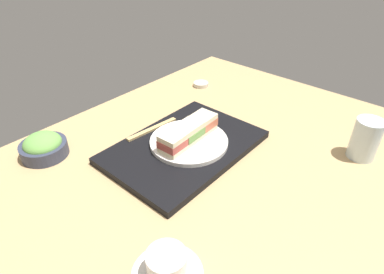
# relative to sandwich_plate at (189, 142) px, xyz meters

# --- Properties ---
(ground_plane) EXTENTS (1.40, 1.00, 0.03)m
(ground_plane) POSITION_rel_sandwich_plate_xyz_m (0.04, 0.06, -0.04)
(ground_plane) COLOR tan
(serving_tray) EXTENTS (0.45, 0.31, 0.02)m
(serving_tray) POSITION_rel_sandwich_plate_xyz_m (0.01, -0.01, -0.02)
(serving_tray) COLOR black
(serving_tray) RESTS_ON ground_plane
(sandwich_plate) EXTENTS (0.23, 0.23, 0.01)m
(sandwich_plate) POSITION_rel_sandwich_plate_xyz_m (0.00, 0.00, 0.00)
(sandwich_plate) COLOR white
(sandwich_plate) RESTS_ON serving_tray
(sandwich_near) EXTENTS (0.08, 0.06, 0.05)m
(sandwich_near) POSITION_rel_sandwich_plate_xyz_m (-0.07, -0.00, 0.03)
(sandwich_near) COLOR beige
(sandwich_near) RESTS_ON sandwich_plate
(sandwich_middle) EXTENTS (0.08, 0.07, 0.05)m
(sandwich_middle) POSITION_rel_sandwich_plate_xyz_m (0.00, 0.00, 0.03)
(sandwich_middle) COLOR beige
(sandwich_middle) RESTS_ON sandwich_plate
(sandwich_far) EXTENTS (0.08, 0.06, 0.05)m
(sandwich_far) POSITION_rel_sandwich_plate_xyz_m (0.07, 0.00, 0.03)
(sandwich_far) COLOR beige
(sandwich_far) RESTS_ON sandwich_plate
(salad_bowl) EXTENTS (0.13, 0.13, 0.07)m
(salad_bowl) POSITION_rel_sandwich_plate_xyz_m (0.30, -0.30, 0.00)
(salad_bowl) COLOR #33384C
(salad_bowl) RESTS_ON ground_plane
(chopsticks_pair) EXTENTS (0.18, 0.04, 0.01)m
(chopsticks_pair) POSITION_rel_sandwich_plate_xyz_m (0.02, -0.14, -0.00)
(chopsticks_pair) COLOR tan
(chopsticks_pair) RESTS_ON serving_tray
(coffee_cup) EXTENTS (0.14, 0.14, 0.06)m
(coffee_cup) POSITION_rel_sandwich_plate_xyz_m (0.34, 0.24, -0.00)
(coffee_cup) COLOR silver
(coffee_cup) RESTS_ON ground_plane
(drinking_glass) EXTENTS (0.08, 0.08, 0.12)m
(drinking_glass) POSITION_rel_sandwich_plate_xyz_m (-0.30, 0.40, 0.03)
(drinking_glass) COLOR silver
(drinking_glass) RESTS_ON ground_plane
(small_sauce_dish) EXTENTS (0.06, 0.06, 0.02)m
(small_sauce_dish) POSITION_rel_sandwich_plate_xyz_m (-0.36, -0.26, -0.02)
(small_sauce_dish) COLOR beige
(small_sauce_dish) RESTS_ON ground_plane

